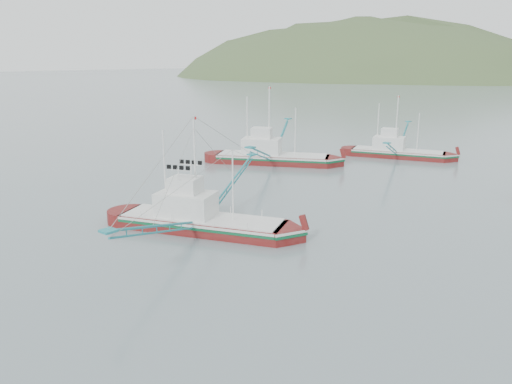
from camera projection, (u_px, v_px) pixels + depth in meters
The scene contains 5 objects.
ground at pixel (209, 245), 39.91m from camera, with size 1200.00×1200.00×0.00m, color slate.
main_boat at pixel (200, 207), 42.87m from camera, with size 15.02×25.47×10.70m.
bg_boat_far at pixel (397, 145), 75.24m from camera, with size 14.07×24.05×9.98m.
bg_boat_left at pixel (272, 147), 70.70m from camera, with size 17.60×26.96×11.66m.
headland_left at pixel (358, 77), 419.09m from camera, with size 448.00×308.00×210.00m, color #3D532A.
Camera 1 is at (26.71, -26.53, 14.43)m, focal length 35.00 mm.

